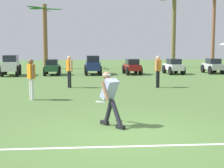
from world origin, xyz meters
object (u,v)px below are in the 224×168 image
Objects in this scene: teammate_deep at (158,68)px; parked_car_slot_b at (52,67)px; palm_tree_far_left at (45,32)px; parked_car_slot_a at (11,65)px; palm_tree_left_of_centre at (174,25)px; parked_car_slot_f at (213,66)px; frisbee_thrower at (110,96)px; parked_car_slot_d at (132,66)px; teammate_near_sideline at (69,69)px; palm_tree_right_of_centre at (214,21)px; parked_car_slot_c at (93,64)px; frisbee_in_flight at (100,102)px; parked_car_slot_e at (173,66)px; teammate_midfield at (31,75)px.

teammate_deep is 9.55m from parked_car_slot_b.
parked_car_slot_a is at bearing -105.27° from palm_tree_far_left.
parked_car_slot_f is at bearing -83.19° from palm_tree_left_of_centre.
teammate_deep is at bearing 67.48° from frisbee_thrower.
teammate_deep is at bearing -90.39° from parked_car_slot_d.
teammate_near_sideline is at bearing -80.98° from palm_tree_far_left.
parked_car_slot_f is at bearing -112.74° from palm_tree_right_of_centre.
palm_tree_left_of_centre is at bearing 41.53° from parked_car_slot_c.
palm_tree_left_of_centre is at bearing 70.72° from teammate_deep.
parked_car_slot_c is 0.43× the size of palm_tree_far_left.
parked_car_slot_a is 1.07× the size of parked_car_slot_f.
parked_car_slot_c is 12.29m from palm_tree_right_of_centre.
frisbee_in_flight is 0.12× the size of parked_car_slot_c.
teammate_deep is 0.23× the size of palm_tree_left_of_centre.
palm_tree_right_of_centre is (11.51, 19.68, 3.62)m from frisbee_in_flight.
teammate_deep is 0.65× the size of parked_car_slot_a.
palm_tree_far_left reaches higher than teammate_near_sideline.
teammate_near_sideline is at bearing -144.79° from parked_car_slot_f.
teammate_near_sideline is 0.70× the size of parked_car_slot_b.
palm_tree_left_of_centre is at bearing 56.70° from teammate_near_sideline.
parked_car_slot_b is at bearing 98.62° from frisbee_thrower.
palm_tree_far_left is at bearing 134.76° from parked_car_slot_d.
parked_car_slot_c is at bearing 2.74° from parked_car_slot_b.
parked_car_slot_b is at bearing 178.83° from parked_car_slot_e.
parked_car_slot_c is at bearing 109.17° from teammate_deep.
parked_car_slot_d is at bearing -4.66° from parked_car_slot_c.
parked_car_slot_c is (0.48, 15.65, -0.07)m from frisbee_thrower.
parked_car_slot_a is 17.51m from palm_tree_right_of_centre.
parked_car_slot_b is 2.83m from parked_car_slot_c.
palm_tree_right_of_centre is (12.42, 12.15, 3.21)m from teammate_near_sideline.
parked_car_slot_c is (2.98, 11.10, -0.22)m from teammate_midfield.
parked_car_slot_e is (5.81, -0.31, -0.16)m from parked_car_slot_c.
teammate_deep reaches higher than parked_car_slot_a.
frisbee_in_flight is 0.19× the size of teammate_midfield.
palm_tree_far_left is (-6.58, 6.63, 2.61)m from parked_car_slot_d.
parked_car_slot_b and parked_car_slot_d have the same top height.
palm_tree_left_of_centre is at bearing 73.63° from parked_car_slot_e.
parked_car_slot_f is at bearing 3.39° from parked_car_slot_e.
palm_tree_left_of_centre reaches higher than parked_car_slot_f.
teammate_midfield reaches higher than parked_car_slot_a.
parked_car_slot_f is (11.66, 0.00, 0.00)m from parked_car_slot_b.
palm_tree_right_of_centre reaches higher than parked_car_slot_e.
palm_tree_left_of_centre is at bearing 28.37° from parked_car_slot_a.
palm_tree_left_of_centre is (10.95, 18.16, 2.99)m from teammate_midfield.
parked_car_slot_e is 0.40× the size of palm_tree_far_left.
teammate_deep is 8.35m from parked_car_slot_c.
teammate_deep is 0.23× the size of palm_tree_right_of_centre.
parked_car_slot_e is (6.48, 14.70, 0.04)m from frisbee_in_flight.
palm_tree_left_of_centre is (9.55, 14.54, 2.99)m from teammate_near_sideline.
palm_tree_far_left reaches higher than frisbee_thrower.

